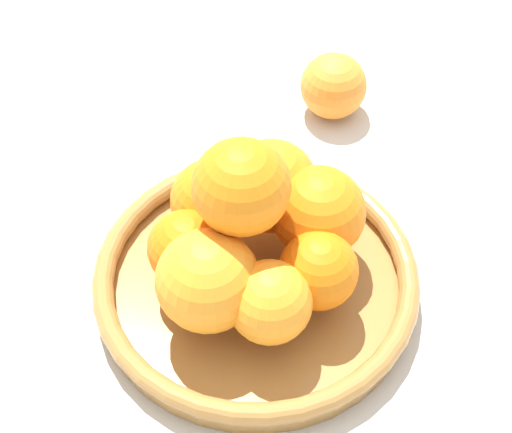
{
  "coord_description": "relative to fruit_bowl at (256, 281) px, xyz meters",
  "views": [
    {
      "loc": [
        -0.41,
        -0.14,
        0.61
      ],
      "look_at": [
        0.0,
        0.0,
        0.1
      ],
      "focal_mm": 60.0,
      "sensor_mm": 36.0,
      "label": 1
    }
  ],
  "objects": [
    {
      "name": "ground_plane",
      "position": [
        0.0,
        0.0,
        -0.02
      ],
      "size": [
        4.0,
        4.0,
        0.0
      ],
      "primitive_type": "plane",
      "color": "beige"
    },
    {
      "name": "fruit_bowl",
      "position": [
        0.0,
        0.0,
        0.0
      ],
      "size": [
        0.28,
        0.28,
        0.03
      ],
      "color": "#A57238",
      "rests_on": "ground_plane"
    },
    {
      "name": "orange_pile",
      "position": [
        0.0,
        0.0,
        0.06
      ],
      "size": [
        0.19,
        0.17,
        0.14
      ],
      "color": "orange",
      "rests_on": "fruit_bowl"
    },
    {
      "name": "stray_orange",
      "position": [
        0.25,
        -0.0,
        0.02
      ],
      "size": [
        0.07,
        0.07,
        0.07
      ],
      "primitive_type": "sphere",
      "color": "orange",
      "rests_on": "ground_plane"
    }
  ]
}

